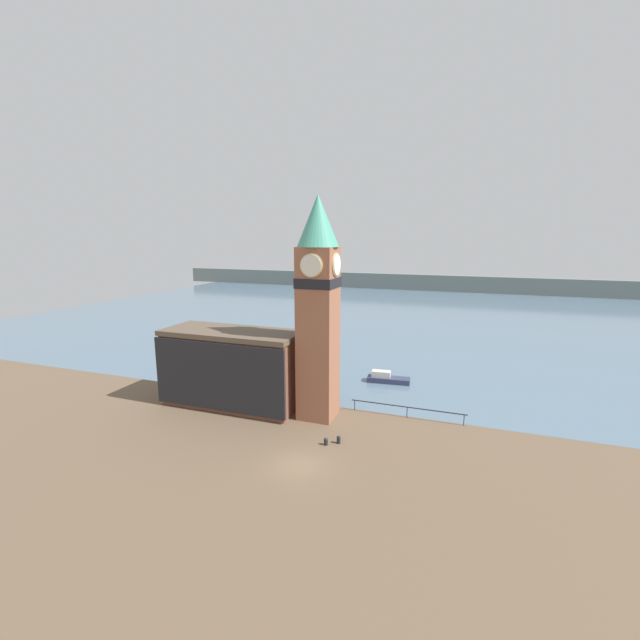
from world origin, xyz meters
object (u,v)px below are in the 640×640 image
object	(u,v)px
mooring_bollard_far	(339,439)
clock_tower	(318,303)
mooring_bollard_near	(326,441)
pier_building	(232,368)
boat_near	(387,378)

from	to	relation	value
mooring_bollard_far	clock_tower	bearing A→B (deg)	127.30
clock_tower	mooring_bollard_near	distance (m)	12.22
pier_building	mooring_bollard_near	distance (m)	13.39
pier_building	mooring_bollard_near	xyz separation A→B (m)	(11.87, -5.03, -3.61)
pier_building	mooring_bollard_near	size ratio (longest dim) A/B	22.56
boat_near	mooring_bollard_far	world-z (taller)	boat_near
boat_near	mooring_bollard_near	bearing A→B (deg)	-101.06
pier_building	clock_tower	bearing A→B (deg)	1.39
clock_tower	mooring_bollard_far	distance (m)	12.16
boat_near	mooring_bollard_near	world-z (taller)	boat_near
clock_tower	mooring_bollard_near	xyz separation A→B (m)	(2.60, -5.26, -10.72)
mooring_bollard_near	clock_tower	bearing A→B (deg)	116.35
pier_building	mooring_bollard_near	bearing A→B (deg)	-22.98
pier_building	boat_near	bearing A→B (deg)	41.83
boat_near	mooring_bollard_near	distance (m)	17.28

